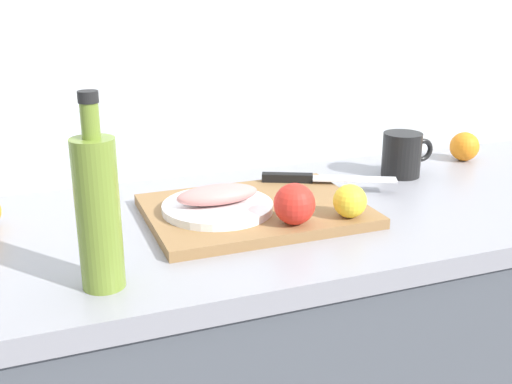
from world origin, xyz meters
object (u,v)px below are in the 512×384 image
at_px(fish_fillet, 217,195).
at_px(lemon_0, 350,201).
at_px(chef_knife, 312,178).
at_px(olive_oil_bottle, 98,211).
at_px(white_plate, 218,207).
at_px(coffee_mug_1, 402,154).
at_px(orange_0, 464,147).
at_px(cutting_board, 256,211).

bearing_deg(fish_fillet, lemon_0, -28.19).
xyz_separation_m(chef_knife, olive_oil_bottle, (-0.48, -0.29, 0.09)).
relative_size(white_plate, coffee_mug_1, 1.62).
bearing_deg(olive_oil_bottle, white_plate, 38.96).
relative_size(olive_oil_bottle, coffee_mug_1, 2.26).
relative_size(chef_knife, olive_oil_bottle, 0.94).
bearing_deg(fish_fillet, orange_0, 14.01).
bearing_deg(chef_knife, cutting_board, -124.04).
xyz_separation_m(cutting_board, white_plate, (-0.08, 0.00, 0.02)).
bearing_deg(cutting_board, lemon_0, -38.57).
distance_m(cutting_board, olive_oil_bottle, 0.39).
bearing_deg(cutting_board, chef_knife, 30.98).
relative_size(olive_oil_bottle, orange_0, 4.02).
bearing_deg(olive_oil_bottle, fish_fillet, 38.96).
distance_m(lemon_0, coffee_mug_1, 0.36).
xyz_separation_m(cutting_board, fish_fillet, (-0.08, 0.00, 0.04)).
bearing_deg(lemon_0, orange_0, 30.81).
xyz_separation_m(cutting_board, orange_0, (0.63, 0.18, 0.03)).
bearing_deg(white_plate, coffee_mug_1, 14.20).
distance_m(white_plate, lemon_0, 0.25).
bearing_deg(orange_0, white_plate, -165.99).
height_order(fish_fillet, olive_oil_bottle, olive_oil_bottle).
distance_m(fish_fillet, orange_0, 0.73).
relative_size(fish_fillet, chef_knife, 0.57).
relative_size(cutting_board, white_plate, 1.97).
relative_size(fish_fillet, olive_oil_bottle, 0.54).
xyz_separation_m(cutting_board, chef_knife, (0.17, 0.10, 0.02)).
bearing_deg(fish_fillet, olive_oil_bottle, -141.04).
relative_size(white_plate, orange_0, 2.88).
relative_size(chef_knife, lemon_0, 4.40).
bearing_deg(white_plate, orange_0, 14.01).
relative_size(white_plate, chef_knife, 0.77).
relative_size(cutting_board, olive_oil_bottle, 1.41).
bearing_deg(orange_0, fish_fillet, -165.99).
relative_size(fish_fillet, coffee_mug_1, 1.22).
xyz_separation_m(lemon_0, olive_oil_bottle, (-0.46, -0.08, 0.07)).
height_order(cutting_board, orange_0, orange_0).
height_order(lemon_0, orange_0, lemon_0).
distance_m(olive_oil_bottle, orange_0, 1.02).
height_order(olive_oil_bottle, coffee_mug_1, olive_oil_bottle).
height_order(white_plate, coffee_mug_1, coffee_mug_1).
distance_m(white_plate, coffee_mug_1, 0.51).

